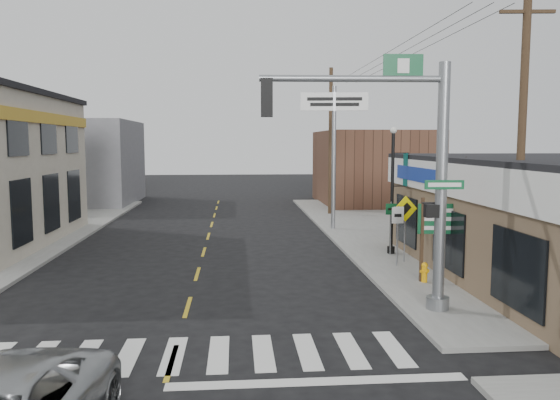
{
  "coord_description": "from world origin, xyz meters",
  "views": [
    {
      "loc": [
        1.42,
        -11.46,
        4.72
      ],
      "look_at": [
        2.89,
        6.68,
        2.8
      ],
      "focal_mm": 35.0,
      "sensor_mm": 36.0,
      "label": 1
    }
  ],
  "objects": [
    {
      "name": "center_line",
      "position": [
        0.0,
        8.0,
        0.01
      ],
      "size": [
        0.12,
        56.0,
        0.01
      ],
      "primitive_type": "cube",
      "color": "gold",
      "rests_on": "ground"
    },
    {
      "name": "shrub_front",
      "position": [
        9.61,
        4.59,
        0.6
      ],
      "size": [
        1.26,
        1.26,
        0.94
      ],
      "primitive_type": "ellipsoid",
      "color": "#1C3A1A",
      "rests_on": "sidewalk_right"
    },
    {
      "name": "shrub_back",
      "position": [
        10.99,
        8.61,
        0.55
      ],
      "size": [
        1.13,
        1.13,
        0.85
      ],
      "primitive_type": "ellipsoid",
      "color": "black",
      "rests_on": "sidewalk_right"
    },
    {
      "name": "bare_tree",
      "position": [
        9.98,
        6.34,
        3.89
      ],
      "size": [
        2.39,
        2.39,
        4.78
      ],
      "rotation": [
        0.0,
        0.0,
        0.01
      ],
      "color": "black",
      "rests_on": "sidewalk_right"
    },
    {
      "name": "crosswalk",
      "position": [
        0.0,
        0.4,
        0.01
      ],
      "size": [
        11.0,
        2.2,
        0.01
      ],
      "primitive_type": "cube",
      "color": "silver",
      "rests_on": "ground"
    },
    {
      "name": "guide_sign",
      "position": [
        8.16,
        5.8,
        1.94
      ],
      "size": [
        1.6,
        0.13,
        2.8
      ],
      "rotation": [
        0.0,
        0.0,
        -0.1
      ],
      "color": "#463220",
      "rests_on": "sidewalk_right"
    },
    {
      "name": "utility_pole_near",
      "position": [
        9.5,
        3.47,
        4.63
      ],
      "size": [
        1.52,
        0.23,
        8.77
      ],
      "rotation": [
        0.0,
        0.0,
        -0.1
      ],
      "color": "#482B1F",
      "rests_on": "sidewalk_right"
    },
    {
      "name": "ped_crossing_sign",
      "position": [
        7.9,
        8.84,
        1.9
      ],
      "size": [
        0.99,
        0.07,
        2.56
      ],
      "rotation": [
        0.0,
        0.0,
        0.21
      ],
      "color": "gray",
      "rests_on": "sidewalk_right"
    },
    {
      "name": "utility_pole_far",
      "position": [
        7.5,
        23.37,
        4.91
      ],
      "size": [
        1.62,
        0.24,
        9.32
      ],
      "rotation": [
        0.0,
        0.0,
        -0.06
      ],
      "color": "#3B2C1E",
      "rests_on": "sidewalk_right"
    },
    {
      "name": "ground",
      "position": [
        0.0,
        0.0,
        0.0
      ],
      "size": [
        140.0,
        140.0,
        0.0
      ],
      "primitive_type": "plane",
      "color": "black",
      "rests_on": "ground"
    },
    {
      "name": "traffic_signal_pole",
      "position": [
        6.14,
        2.85,
        4.24
      ],
      "size": [
        5.46,
        0.4,
        6.91
      ],
      "rotation": [
        0.0,
        0.0,
        -0.04
      ],
      "color": "gray",
      "rests_on": "sidewalk_right"
    },
    {
      "name": "bldg_distant_left",
      "position": [
        -11.0,
        32.0,
        3.2
      ],
      "size": [
        9.0,
        10.0,
        6.4
      ],
      "primitive_type": "cube",
      "color": "slate",
      "rests_on": "ground"
    },
    {
      "name": "lamp_post",
      "position": [
        7.89,
        10.44,
        3.16
      ],
      "size": [
        0.68,
        0.53,
        5.22
      ],
      "rotation": [
        0.0,
        0.0,
        -0.07
      ],
      "color": "black",
      "rests_on": "sidewalk_right"
    },
    {
      "name": "sidewalk_right",
      "position": [
        9.0,
        13.0,
        0.07
      ],
      "size": [
        6.0,
        38.0,
        0.13
      ],
      "primitive_type": "cube",
      "color": "gray",
      "rests_on": "ground"
    },
    {
      "name": "bldg_distant_right",
      "position": [
        12.0,
        30.0,
        2.8
      ],
      "size": [
        8.0,
        10.0,
        5.6
      ],
      "primitive_type": "cube",
      "color": "brown",
      "rests_on": "ground"
    },
    {
      "name": "fire_hydrant",
      "position": [
        7.6,
        5.73,
        0.49
      ],
      "size": [
        0.21,
        0.21,
        0.66
      ],
      "rotation": [
        0.0,
        0.0,
        0.26
      ],
      "color": "#EAA10A",
      "rests_on": "sidewalk_right"
    },
    {
      "name": "dance_center_sign",
      "position": [
        6.61,
        17.21,
        5.73
      ],
      "size": [
        3.55,
        0.22,
        7.54
      ],
      "rotation": [
        0.0,
        0.0,
        -0.12
      ],
      "color": "gray",
      "rests_on": "sidewalk_right"
    }
  ]
}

